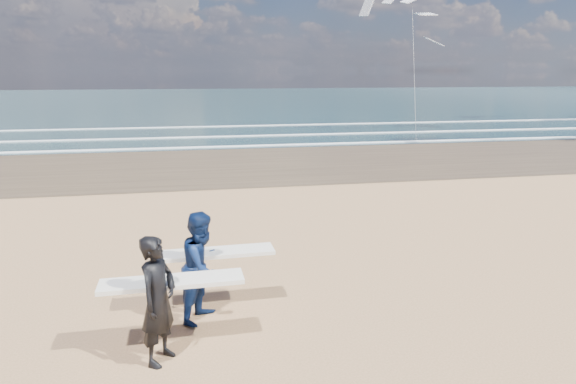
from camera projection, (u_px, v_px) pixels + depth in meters
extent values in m
cube|color=#453624|center=(550.00, 151.00, 28.23)|extent=(220.00, 12.00, 0.01)
cube|color=#1B363C|center=(314.00, 99.00, 79.79)|extent=(220.00, 100.00, 0.02)
cube|color=white|center=(499.00, 139.00, 32.80)|extent=(220.00, 0.50, 0.05)
cube|color=white|center=(461.00, 131.00, 37.29)|extent=(220.00, 0.50, 0.05)
cube|color=white|center=(422.00, 122.00, 43.49)|extent=(220.00, 0.50, 0.05)
imported|color=black|center=(158.00, 300.00, 7.60)|extent=(0.77, 0.87, 1.99)
cube|color=white|center=(172.00, 281.00, 7.94)|extent=(2.21, 0.56, 0.07)
imported|color=#0C1E47|center=(203.00, 266.00, 8.94)|extent=(1.14, 1.20, 1.97)
cube|color=white|center=(213.00, 253.00, 9.29)|extent=(2.21, 0.58, 0.07)
cube|color=slate|center=(416.00, 139.00, 32.91)|extent=(0.12, 0.12, 0.10)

